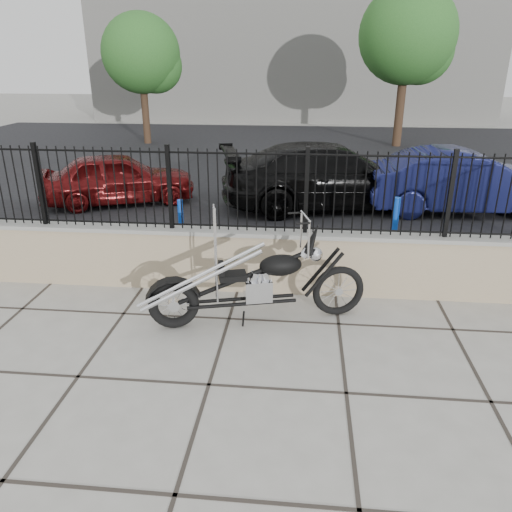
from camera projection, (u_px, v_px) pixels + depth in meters
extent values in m
plane|color=#99968E|center=(209.00, 385.00, 5.50)|extent=(90.00, 90.00, 0.00)
plane|color=black|center=(277.00, 163.00, 17.05)|extent=(30.00, 30.00, 0.00)
cube|color=gray|center=(238.00, 260.00, 7.63)|extent=(14.00, 0.36, 0.96)
cube|color=black|center=(237.00, 191.00, 7.23)|extent=(14.00, 0.08, 1.20)
cube|color=beige|center=(293.00, 45.00, 28.50)|extent=(22.00, 6.00, 8.00)
imported|color=#4F0B0C|center=(118.00, 178.00, 12.16)|extent=(3.93, 2.75, 1.24)
imported|color=black|center=(331.00, 176.00, 11.80)|extent=(5.54, 3.31, 1.50)
imported|color=#11153F|center=(464.00, 181.00, 11.39)|extent=(4.44, 1.73, 1.44)
cylinder|color=blue|center=(181.00, 222.00, 9.55)|extent=(0.11, 0.11, 0.86)
cylinder|color=blue|center=(394.00, 225.00, 9.08)|extent=(0.14, 0.14, 1.03)
cylinder|color=#382619|center=(145.00, 107.00, 20.45)|extent=(0.29, 0.29, 2.89)
sphere|color=#225C25|center=(140.00, 49.00, 19.63)|extent=(3.09, 3.09, 3.09)
cylinder|color=#382619|center=(400.00, 102.00, 19.69)|extent=(0.34, 0.34, 3.43)
sphere|color=#2E5E23|center=(408.00, 29.00, 18.72)|extent=(3.65, 3.65, 3.65)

